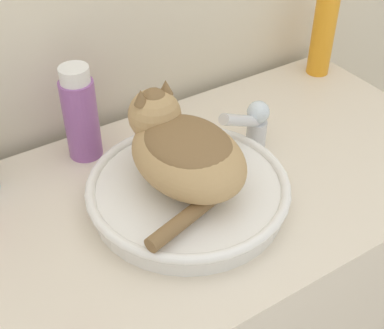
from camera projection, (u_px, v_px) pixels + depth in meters
vanity_counter at (197, 312)px, 1.34m from camera, size 1.21×0.61×0.83m
sink_basin at (188, 191)px, 1.03m from camera, size 0.39×0.39×0.05m
cat at (182, 148)px, 0.98m from camera, size 0.26×0.29×0.16m
faucet at (253, 122)px, 1.14m from camera, size 0.16×0.08×0.15m
mouthwash_bottle at (80, 114)px, 1.11m from camera, size 0.07×0.07×0.21m
shampoo_bottle_tall at (323, 32)px, 1.38m from camera, size 0.06×0.06×0.24m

